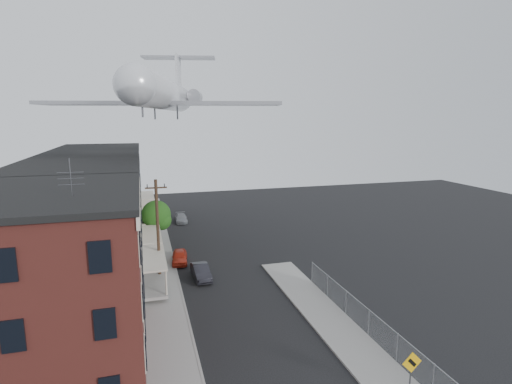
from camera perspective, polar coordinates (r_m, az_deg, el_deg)
sidewalk_left at (r=42.31m, az=-13.79°, el=-9.10°), size 3.00×62.00×0.12m
sidewalk_right at (r=28.70m, az=11.91°, el=-18.89°), size 3.00×26.00×0.12m
curb_left at (r=42.37m, az=-11.81°, el=-8.97°), size 0.15×62.00×0.14m
curb_right at (r=28.11m, az=9.14°, el=-19.44°), size 0.15×26.00×0.14m
corner_building at (r=25.15m, az=-27.76°, el=-11.43°), size 10.31×12.30×12.15m
row_house_a at (r=34.03m, az=-24.57°, el=-5.65°), size 11.98×7.00×10.30m
row_house_b at (r=40.76m, az=-23.19°, el=-2.99°), size 11.98×7.00×10.30m
row_house_c at (r=47.56m, az=-22.20°, el=-1.08°), size 11.98×7.00×10.30m
row_house_d at (r=54.41m, az=-21.46°, el=0.35°), size 11.98×7.00×10.30m
row_house_e at (r=61.30m, az=-20.89°, el=1.46°), size 11.98×7.00×10.30m
chainlink_fence at (r=28.18m, az=15.81°, el=-17.49°), size 0.06×18.06×1.90m
warning_sign at (r=22.80m, az=21.30°, el=-22.50°), size 1.10×0.11×2.80m
utility_pole at (r=35.20m, az=-13.85°, el=-5.24°), size 1.80×0.26×9.00m
street_tree at (r=45.12m, az=-13.91°, el=-3.38°), size 3.22×3.20×5.20m
car_near at (r=40.43m, az=-10.86°, el=-9.07°), size 1.85×3.77×1.24m
car_mid at (r=36.38m, az=-7.87°, el=-11.22°), size 1.52×3.90×1.27m
car_far at (r=55.74m, az=-10.64°, el=-3.69°), size 1.64×3.79×1.09m
airplane at (r=44.07m, az=-12.91°, el=13.49°), size 24.12×27.57×7.93m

